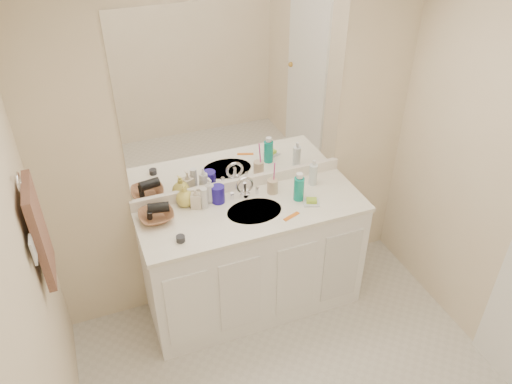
{
  "coord_description": "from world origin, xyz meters",
  "views": [
    {
      "loc": [
        -0.94,
        -1.44,
        2.84
      ],
      "look_at": [
        0.0,
        0.97,
        1.05
      ],
      "focal_mm": 35.0,
      "sensor_mm": 36.0,
      "label": 1
    }
  ],
  "objects": [
    {
      "name": "hair_dryer",
      "position": [
        -0.6,
        1.15,
        0.97
      ],
      "size": [
        0.14,
        0.09,
        0.07
      ],
      "primitive_type": "cylinder",
      "rotation": [
        0.0,
        1.57,
        -0.17
      ],
      "color": "black",
      "rests_on": "wicker_basket"
    },
    {
      "name": "soap_dish",
      "position": [
        0.39,
        0.94,
        0.89
      ],
      "size": [
        0.13,
        0.12,
        0.01
      ],
      "primitive_type": "cube",
      "rotation": [
        0.0,
        0.0,
        -0.37
      ],
      "color": "silver",
      "rests_on": "countertop"
    },
    {
      "name": "wall_back",
      "position": [
        0.0,
        1.3,
        1.2
      ],
      "size": [
        2.6,
        0.02,
        2.4
      ],
      "primitive_type": "cube",
      "color": "beige",
      "rests_on": "floor"
    },
    {
      "name": "wall_left",
      "position": [
        -1.3,
        0.0,
        1.2
      ],
      "size": [
        0.02,
        2.6,
        2.4
      ],
      "primitive_type": "cube",
      "color": "beige",
      "rests_on": "floor"
    },
    {
      "name": "backsplash",
      "position": [
        0.0,
        1.29,
        0.92
      ],
      "size": [
        1.52,
        0.03,
        0.08
      ],
      "primitive_type": "cube",
      "color": "white",
      "rests_on": "countertop"
    },
    {
      "name": "mouthwash_bottle",
      "position": [
        0.33,
        1.02,
        0.96
      ],
      "size": [
        0.09,
        0.09,
        0.17
      ],
      "primitive_type": "cylinder",
      "rotation": [
        0.0,
        0.0,
        -0.28
      ],
      "color": "#0C937F",
      "rests_on": "countertop"
    },
    {
      "name": "switch_plate",
      "position": [
        -1.27,
        0.57,
        1.3
      ],
      "size": [
        0.01,
        0.08,
        0.13
      ],
      "primitive_type": "cube",
      "color": "silver",
      "rests_on": "wall_left"
    },
    {
      "name": "tan_cup",
      "position": [
        0.19,
        1.16,
        0.93
      ],
      "size": [
        0.1,
        0.1,
        0.1
      ],
      "primitive_type": "cylinder",
      "rotation": [
        0.0,
        0.0,
        0.43
      ],
      "color": "#C6AE8C",
      "rests_on": "countertop"
    },
    {
      "name": "soap_bottle_cream",
      "position": [
        -0.34,
        1.19,
        0.96
      ],
      "size": [
        0.09,
        0.09,
        0.15
      ],
      "primitive_type": "imported",
      "rotation": [
        0.0,
        0.0,
        -0.37
      ],
      "color": "beige",
      "rests_on": "countertop"
    },
    {
      "name": "ceiling",
      "position": [
        0.0,
        0.0,
        2.4
      ],
      "size": [
        2.6,
        2.6,
        0.02
      ],
      "primitive_type": "cube",
      "color": "white",
      "rests_on": "wall_back"
    },
    {
      "name": "toothbrush",
      "position": [
        0.2,
        1.16,
        1.03
      ],
      "size": [
        0.02,
        0.04,
        0.19
      ],
      "primitive_type": "cylinder",
      "rotation": [
        0.14,
        0.0,
        -0.24
      ],
      "color": "#E33B9A",
      "rests_on": "tan_cup"
    },
    {
      "name": "towel_ring",
      "position": [
        -1.27,
        0.77,
        1.55
      ],
      "size": [
        0.01,
        0.11,
        0.11
      ],
      "primitive_type": "torus",
      "rotation": [
        0.0,
        1.57,
        0.0
      ],
      "color": "silver",
      "rests_on": "wall_left"
    },
    {
      "name": "soap_bottle_white",
      "position": [
        -0.24,
        1.22,
        0.97
      ],
      "size": [
        0.08,
        0.08,
        0.18
      ],
      "primitive_type": "imported",
      "rotation": [
        0.0,
        0.0,
        0.19
      ],
      "color": "white",
      "rests_on": "countertop"
    },
    {
      "name": "wicker_basket",
      "position": [
        -0.62,
        1.15,
        0.91
      ],
      "size": [
        0.23,
        0.23,
        0.05
      ],
      "primitive_type": "imported",
      "rotation": [
        0.0,
        0.0,
        0.03
      ],
      "color": "brown",
      "rests_on": "countertop"
    },
    {
      "name": "sink_basin",
      "position": [
        0.0,
        1.0,
        0.87
      ],
      "size": [
        0.37,
        0.37,
        0.02
      ],
      "primitive_type": "cylinder",
      "color": "beige",
      "rests_on": "countertop"
    },
    {
      "name": "countertop",
      "position": [
        0.0,
        1.02,
        0.86
      ],
      "size": [
        1.52,
        0.57,
        0.03
      ],
      "primitive_type": "cube",
      "color": "white",
      "rests_on": "vanity_cabinet"
    },
    {
      "name": "soap_bottle_yellow",
      "position": [
        -0.4,
        1.23,
        0.96
      ],
      "size": [
        0.15,
        0.15,
        0.15
      ],
      "primitive_type": "imported",
      "rotation": [
        0.0,
        0.0,
        -0.36
      ],
      "color": "#D8CA54",
      "rests_on": "countertop"
    },
    {
      "name": "faucet",
      "position": [
        0.0,
        1.18,
        0.94
      ],
      "size": [
        0.02,
        0.02,
        0.11
      ],
      "primitive_type": "cylinder",
      "color": "silver",
      "rests_on": "countertop"
    },
    {
      "name": "green_soap",
      "position": [
        0.39,
        0.94,
        0.9
      ],
      "size": [
        0.08,
        0.07,
        0.02
      ],
      "primitive_type": "cube",
      "rotation": [
        0.0,
        0.0,
        -0.41
      ],
      "color": "#99C42F",
      "rests_on": "soap_dish"
    },
    {
      "name": "mirror",
      "position": [
        0.0,
        1.29,
        1.56
      ],
      "size": [
        1.48,
        0.01,
        1.2
      ],
      "primitive_type": "cube",
      "color": "white",
      "rests_on": "wall_back"
    },
    {
      "name": "blue_mug",
      "position": [
        -0.19,
        1.19,
        0.94
      ],
      "size": [
        0.1,
        0.1,
        0.12
      ],
      "primitive_type": "cylinder",
      "rotation": [
        0.0,
        0.0,
        -0.08
      ],
      "color": "#20148C",
      "rests_on": "countertop"
    },
    {
      "name": "orange_comb",
      "position": [
        0.2,
        0.86,
        0.88
      ],
      "size": [
        0.13,
        0.07,
        0.01
      ],
      "primitive_type": "cube",
      "rotation": [
        0.0,
        0.0,
        0.35
      ],
      "color": "orange",
      "rests_on": "countertop"
    },
    {
      "name": "vanity_cabinet",
      "position": [
        0.0,
        1.02,
        0.42
      ],
      "size": [
        1.5,
        0.55,
        0.85
      ],
      "primitive_type": "cube",
      "color": "white",
      "rests_on": "floor"
    },
    {
      "name": "extra_white_bottle",
      "position": [
        -0.29,
        1.16,
        0.95
      ],
      "size": [
        0.06,
        0.06,
        0.15
      ],
      "primitive_type": "cylinder",
      "rotation": [
        0.0,
        0.0,
        0.28
      ],
      "color": "silver",
      "rests_on": "countertop"
    },
    {
      "name": "dark_jar",
      "position": [
        -0.53,
        0.88,
        0.9
      ],
      "size": [
        0.07,
        0.07,
        0.04
      ],
      "primitive_type": "cylinder",
      "rotation": [
        0.0,
        0.0,
        0.41
      ],
      "color": "#242529",
      "rests_on": "countertop"
    },
    {
      "name": "hand_towel",
      "position": [
        -1.25,
        0.77,
        1.25
      ],
      "size": [
        0.04,
        0.32,
        0.55
      ],
      "primitive_type": "cube",
      "color": "brown",
      "rests_on": "towel_ring"
    },
    {
      "name": "clear_pump_bottle",
      "position": [
        0.5,
        1.15,
        0.96
      ],
      "size": [
        0.07,
        0.07,
        0.16
      ],
      "primitive_type": "cylinder",
      "rotation": [
        0.0,
        0.0,
        -0.25
      ],
      "color": "silver",
      "rests_on": "countertop"
    }
  ]
}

